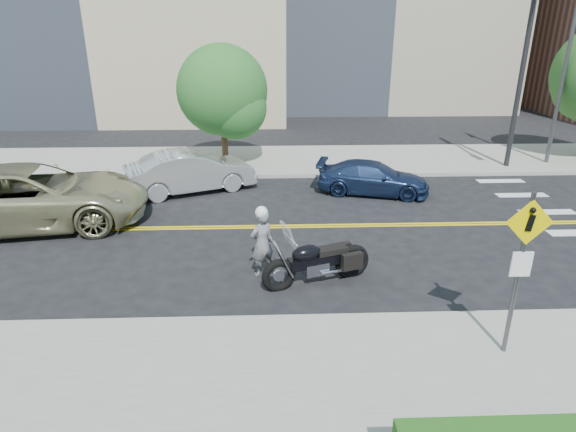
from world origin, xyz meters
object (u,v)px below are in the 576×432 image
Objects in this scene: parked_car_silver at (191,171)px; motorcyclist at (262,241)px; pedestrian_sign at (521,260)px; suv at (32,197)px; parked_car_blue at (373,178)px; motorcycle at (318,251)px.

motorcyclist is at bearing 178.76° from parked_car_silver.
motorcyclist is at bearing 142.75° from pedestrian_sign.
pedestrian_sign is 1.71× the size of motorcyclist.
motorcyclist is at bearing -125.84° from suv.
pedestrian_sign reaches higher than parked_car_silver.
suv is at bearing 149.20° from pedestrian_sign.
parked_car_blue is at bearing -154.81° from motorcyclist.
motorcyclist is 0.44× the size of parked_car_blue.
parked_car_blue is at bearing 48.64° from motorcycle.
motorcycle reaches higher than parked_car_silver.
motorcycle is (1.28, -0.42, -0.08)m from motorcyclist.
suv is at bearing -58.24° from motorcyclist.
motorcycle is at bearing 129.56° from motorcyclist.
pedestrian_sign is 0.45× the size of suv.
motorcycle is 0.66× the size of parked_car_blue.
parked_car_silver is (4.20, 3.11, -0.17)m from suv.
pedestrian_sign is 1.15× the size of motorcycle.
motorcyclist is 0.67× the size of motorcycle.
parked_car_blue is at bearing -85.77° from suv.
pedestrian_sign is at bearing -167.87° from parked_car_silver.
parked_car_blue is (-0.51, 9.34, -1.39)m from pedestrian_sign.
parked_car_silver is 1.15× the size of parked_car_blue.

